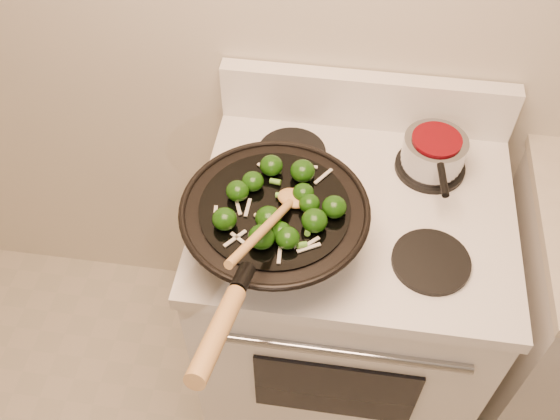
# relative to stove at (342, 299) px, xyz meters

# --- Properties ---
(stove) EXTENTS (0.78, 0.67, 1.08)m
(stove) POSITION_rel_stove_xyz_m (0.00, 0.00, 0.00)
(stove) COLOR white
(stove) RESTS_ON ground
(wok) EXTENTS (0.42, 0.69, 0.29)m
(wok) POSITION_rel_stove_xyz_m (-0.18, -0.16, 0.53)
(wok) COLOR black
(wok) RESTS_ON stove
(stirfry) EXTENTS (0.28, 0.28, 0.05)m
(stirfry) POSITION_rel_stove_xyz_m (-0.16, -0.16, 0.61)
(stirfry) COLOR #133908
(stirfry) RESTS_ON wok
(wooden_spoon) EXTENTS (0.13, 0.32, 0.14)m
(wooden_spoon) POSITION_rel_stove_xyz_m (-0.17, -0.21, 0.63)
(wooden_spoon) COLOR #B38046
(wooden_spoon) RESTS_ON wok
(saucepan) EXTENTS (0.16, 0.26, 0.09)m
(saucepan) POSITION_rel_stove_xyz_m (0.18, 0.15, 0.51)
(saucepan) COLOR #94969C
(saucepan) RESTS_ON stove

